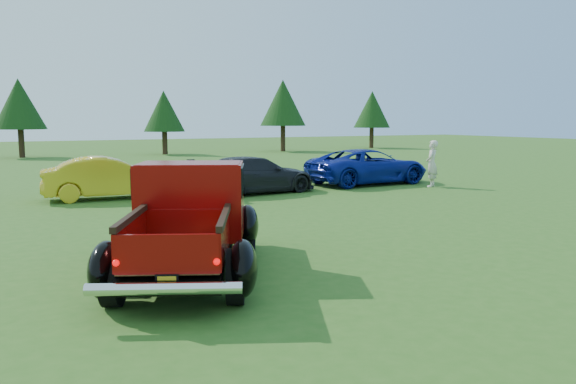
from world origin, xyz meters
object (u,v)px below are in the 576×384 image
object	(u,v)px
tree_mid_right	(164,111)
spectator	(432,164)
show_car_yellow	(109,178)
tree_mid_left	(19,104)
show_car_blue	(368,166)
pickup_truck	(191,218)
show_car_grey	(255,175)
tree_far_east	(372,110)
tree_east	(283,103)

from	to	relation	value
tree_mid_right	spectator	xyz separation A→B (m)	(3.39, -23.20, -2.13)
tree_mid_right	spectator	bearing A→B (deg)	-81.70
show_car_yellow	tree_mid_left	bearing A→B (deg)	8.36
tree_mid_left	show_car_blue	xyz separation A→B (m)	(10.90, -22.37, -2.72)
pickup_truck	show_car_yellow	bearing A→B (deg)	112.96
show_car_grey	show_car_blue	xyz separation A→B (m)	(4.91, 0.48, 0.05)
tree_far_east	show_car_blue	size ratio (longest dim) A/B	1.01
tree_mid_right	show_car_grey	distance (m)	22.19
tree_mid_left	show_car_blue	distance (m)	25.04
tree_mid_right	show_car_grey	xyz separation A→B (m)	(-3.01, -21.85, -2.36)
tree_far_east	spectator	distance (m)	27.95
spectator	tree_far_east	bearing A→B (deg)	-160.46
show_car_grey	tree_far_east	bearing A→B (deg)	-49.78
pickup_truck	spectator	size ratio (longest dim) A/B	2.96
show_car_yellow	spectator	size ratio (longest dim) A/B	2.34
tree_far_east	pickup_truck	xyz separation A→B (m)	(-25.80, -30.47, -2.42)
tree_mid_left	tree_mid_right	xyz separation A→B (m)	(9.00, -1.00, -0.41)
spectator	tree_mid_left	bearing A→B (deg)	-101.70
show_car_blue	spectator	world-z (taller)	spectator
tree_mid_right	show_car_yellow	distance (m)	22.38
show_car_grey	show_car_blue	bearing A→B (deg)	-90.98
tree_east	spectator	size ratio (longest dim) A/B	3.22
show_car_yellow	pickup_truck	bearing A→B (deg)	-177.47
tree_far_east	show_car_yellow	xyz separation A→B (m)	(-25.50, -21.45, -2.60)
show_car_yellow	show_car_grey	world-z (taller)	show_car_yellow
tree_mid_right	tree_far_east	world-z (taller)	tree_far_east
show_car_grey	spectator	world-z (taller)	spectator
pickup_truck	spectator	distance (m)	13.07
tree_east	pickup_truck	distance (m)	34.04
tree_mid_right	show_car_grey	bearing A→B (deg)	-97.84
tree_mid_left	tree_mid_right	size ratio (longest dim) A/B	1.14
pickup_truck	tree_mid_right	bearing A→B (deg)	100.29
pickup_truck	spectator	xyz separation A→B (m)	(11.19, 6.76, 0.01)
tree_mid_left	spectator	size ratio (longest dim) A/B	2.98
tree_mid_right	tree_east	xyz separation A→B (m)	(9.00, -0.50, 0.68)
pickup_truck	tree_mid_left	bearing A→B (deg)	117.10
tree_far_east	show_car_grey	size ratio (longest dim) A/B	1.14
pickup_truck	show_car_blue	xyz separation A→B (m)	(9.70, 8.59, -0.16)
tree_mid_left	tree_far_east	bearing A→B (deg)	-1.06
tree_mid_right	tree_east	world-z (taller)	tree_east
tree_east	tree_mid_right	bearing A→B (deg)	176.82
spectator	show_car_grey	bearing A→B (deg)	-50.72
tree_mid_left	tree_mid_right	bearing A→B (deg)	-6.34
show_car_blue	spectator	distance (m)	2.36
tree_mid_right	tree_far_east	xyz separation A→B (m)	(18.00, 0.50, 0.27)
tree_mid_left	pickup_truck	distance (m)	31.09
tree_far_east	show_car_blue	xyz separation A→B (m)	(-16.10, -21.87, -2.59)
show_car_yellow	show_car_blue	distance (m)	9.41
tree_far_east	tree_mid_right	bearing A→B (deg)	-178.41
tree_far_east	pickup_truck	bearing A→B (deg)	-130.26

